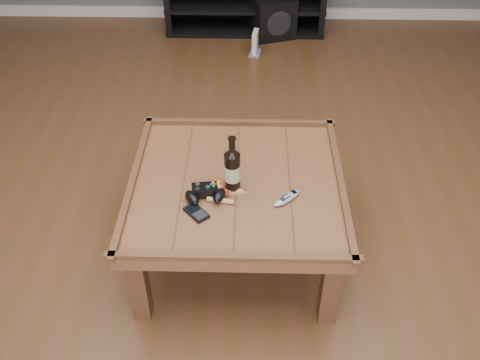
{
  "coord_description": "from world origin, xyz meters",
  "views": [
    {
      "loc": [
        0.06,
        -1.92,
        2.05
      ],
      "look_at": [
        0.02,
        -0.07,
        0.52
      ],
      "focal_mm": 40.0,
      "sensor_mm": 36.0,
      "label": 1
    }
  ],
  "objects_px": {
    "subwoofer": "(272,16)",
    "media_console": "(245,2)",
    "remote_control": "(287,198)",
    "game_controller": "(205,194)",
    "game_console": "(255,44)",
    "pizza_slice": "(223,191)",
    "beer_bottle": "(232,169)",
    "smartphone": "(196,213)",
    "coffee_table": "(237,191)"
  },
  "relations": [
    {
      "from": "media_console",
      "to": "game_console",
      "type": "bearing_deg",
      "value": -79.79
    },
    {
      "from": "beer_bottle",
      "to": "remote_control",
      "type": "height_order",
      "value": "beer_bottle"
    },
    {
      "from": "remote_control",
      "to": "game_console",
      "type": "relative_size",
      "value": 0.74
    },
    {
      "from": "pizza_slice",
      "to": "smartphone",
      "type": "distance_m",
      "value": 0.18
    },
    {
      "from": "pizza_slice",
      "to": "media_console",
      "type": "bearing_deg",
      "value": 97.56
    },
    {
      "from": "game_console",
      "to": "game_controller",
      "type": "bearing_deg",
      "value": -88.0
    },
    {
      "from": "beer_bottle",
      "to": "game_controller",
      "type": "height_order",
      "value": "beer_bottle"
    },
    {
      "from": "pizza_slice",
      "to": "beer_bottle",
      "type": "bearing_deg",
      "value": 43.58
    },
    {
      "from": "media_console",
      "to": "pizza_slice",
      "type": "height_order",
      "value": "media_console"
    },
    {
      "from": "remote_control",
      "to": "subwoofer",
      "type": "height_order",
      "value": "remote_control"
    },
    {
      "from": "coffee_table",
      "to": "pizza_slice",
      "type": "xyz_separation_m",
      "value": [
        -0.06,
        -0.08,
        0.07
      ]
    },
    {
      "from": "beer_bottle",
      "to": "game_console",
      "type": "height_order",
      "value": "beer_bottle"
    },
    {
      "from": "game_console",
      "to": "smartphone",
      "type": "bearing_deg",
      "value": -88.5
    },
    {
      "from": "media_console",
      "to": "remote_control",
      "type": "bearing_deg",
      "value": -85.41
    },
    {
      "from": "game_controller",
      "to": "subwoofer",
      "type": "xyz_separation_m",
      "value": [
        0.38,
        2.74,
        -0.3
      ]
    },
    {
      "from": "game_console",
      "to": "coffee_table",
      "type": "bearing_deg",
      "value": -84.79
    },
    {
      "from": "beer_bottle",
      "to": "remote_control",
      "type": "distance_m",
      "value": 0.28
    },
    {
      "from": "media_console",
      "to": "game_controller",
      "type": "height_order",
      "value": "game_controller"
    },
    {
      "from": "game_controller",
      "to": "pizza_slice",
      "type": "relative_size",
      "value": 0.87
    },
    {
      "from": "beer_bottle",
      "to": "pizza_slice",
      "type": "height_order",
      "value": "beer_bottle"
    },
    {
      "from": "smartphone",
      "to": "game_console",
      "type": "distance_m",
      "value": 2.5
    },
    {
      "from": "pizza_slice",
      "to": "game_console",
      "type": "height_order",
      "value": "pizza_slice"
    },
    {
      "from": "media_console",
      "to": "smartphone",
      "type": "distance_m",
      "value": 2.98
    },
    {
      "from": "game_controller",
      "to": "pizza_slice",
      "type": "height_order",
      "value": "game_controller"
    },
    {
      "from": "game_controller",
      "to": "game_console",
      "type": "distance_m",
      "value": 2.4
    },
    {
      "from": "game_controller",
      "to": "beer_bottle",
      "type": "bearing_deg",
      "value": 22.2
    },
    {
      "from": "media_console",
      "to": "coffee_table",
      "type": "bearing_deg",
      "value": -90.0
    },
    {
      "from": "media_console",
      "to": "game_console",
      "type": "distance_m",
      "value": 0.54
    },
    {
      "from": "smartphone",
      "to": "game_console",
      "type": "height_order",
      "value": "smartphone"
    },
    {
      "from": "coffee_table",
      "to": "remote_control",
      "type": "distance_m",
      "value": 0.27
    },
    {
      "from": "pizza_slice",
      "to": "subwoofer",
      "type": "bearing_deg",
      "value": 92.46
    },
    {
      "from": "beer_bottle",
      "to": "smartphone",
      "type": "distance_m",
      "value": 0.26
    },
    {
      "from": "pizza_slice",
      "to": "subwoofer",
      "type": "relative_size",
      "value": 0.54
    },
    {
      "from": "remote_control",
      "to": "game_controller",
      "type": "bearing_deg",
      "value": -134.2
    },
    {
      "from": "game_console",
      "to": "pizza_slice",
      "type": "bearing_deg",
      "value": -86.14
    },
    {
      "from": "subwoofer",
      "to": "media_console",
      "type": "bearing_deg",
      "value": 133.35
    },
    {
      "from": "smartphone",
      "to": "beer_bottle",
      "type": "bearing_deg",
      "value": 7.72
    },
    {
      "from": "smartphone",
      "to": "remote_control",
      "type": "xyz_separation_m",
      "value": [
        0.4,
        0.1,
        0.0
      ]
    },
    {
      "from": "game_controller",
      "to": "game_console",
      "type": "bearing_deg",
      "value": 76.45
    },
    {
      "from": "remote_control",
      "to": "subwoofer",
      "type": "xyz_separation_m",
      "value": [
        0.01,
        2.74,
        -0.29
      ]
    },
    {
      "from": "pizza_slice",
      "to": "smartphone",
      "type": "bearing_deg",
      "value": -118.51
    },
    {
      "from": "pizza_slice",
      "to": "remote_control",
      "type": "distance_m",
      "value": 0.29
    },
    {
      "from": "pizza_slice",
      "to": "remote_control",
      "type": "xyz_separation_m",
      "value": [
        0.29,
        -0.04,
        0.0
      ]
    },
    {
      "from": "pizza_slice",
      "to": "game_console",
      "type": "distance_m",
      "value": 2.35
    },
    {
      "from": "smartphone",
      "to": "subwoofer",
      "type": "xyz_separation_m",
      "value": [
        0.41,
        2.85,
        -0.29
      ]
    },
    {
      "from": "media_console",
      "to": "pizza_slice",
      "type": "xyz_separation_m",
      "value": [
        -0.06,
        -2.83,
        0.21
      ]
    },
    {
      "from": "game_console",
      "to": "subwoofer",
      "type": "bearing_deg",
      "value": 76.85
    },
    {
      "from": "beer_bottle",
      "to": "pizza_slice",
      "type": "bearing_deg",
      "value": -145.14
    },
    {
      "from": "media_console",
      "to": "subwoofer",
      "type": "xyz_separation_m",
      "value": [
        0.24,
        -0.13,
        -0.07
      ]
    },
    {
      "from": "coffee_table",
      "to": "pizza_slice",
      "type": "distance_m",
      "value": 0.12
    }
  ]
}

